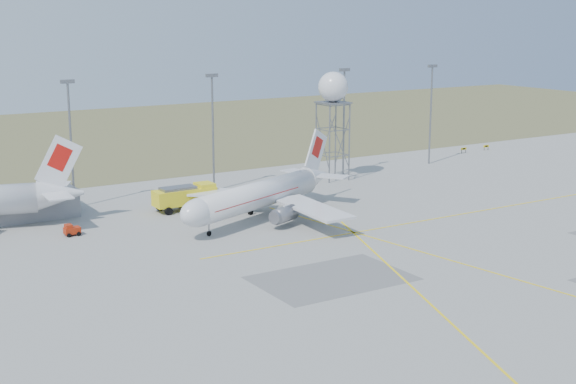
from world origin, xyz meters
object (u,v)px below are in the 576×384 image
airliner_main (259,195)px  radar_tower (333,120)px  baggage_tug (72,231)px  fire_truck (186,198)px

airliner_main → radar_tower: size_ratio=1.69×
airliner_main → radar_tower: 33.63m
radar_tower → baggage_tug: bearing=-166.1°
radar_tower → airliner_main: bearing=-144.4°
radar_tower → baggage_tug: radar_tower is taller
fire_truck → airliner_main: bearing=-59.2°
airliner_main → fire_truck: size_ratio=3.40×
radar_tower → fire_truck: (-33.53, -7.68, -9.41)m
airliner_main → fire_truck: airliner_main is taller
airliner_main → radar_tower: bearing=-167.3°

